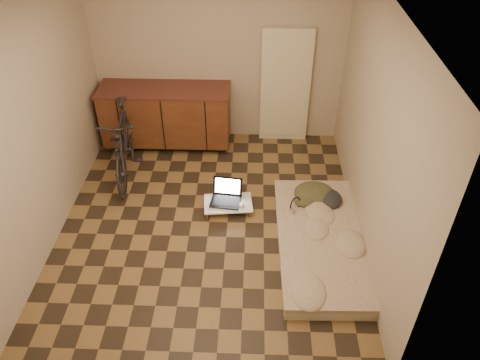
{
  "coord_description": "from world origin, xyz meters",
  "views": [
    {
      "loc": [
        0.51,
        -4.15,
        3.88
      ],
      "look_at": [
        0.37,
        0.13,
        0.55
      ],
      "focal_mm": 35.0,
      "sensor_mm": 36.0,
      "label": 1
    }
  ],
  "objects_px": {
    "bicycle": "(123,138)",
    "futon": "(321,241)",
    "lap_desk": "(228,203)",
    "laptop": "(226,196)"
  },
  "relations": [
    {
      "from": "bicycle",
      "to": "futon",
      "type": "height_order",
      "value": "bicycle"
    },
    {
      "from": "bicycle",
      "to": "futon",
      "type": "xyz_separation_m",
      "value": [
        2.5,
        -1.36,
        -0.45
      ]
    },
    {
      "from": "bicycle",
      "to": "futon",
      "type": "relative_size",
      "value": 0.82
    },
    {
      "from": "bicycle",
      "to": "laptop",
      "type": "distance_m",
      "value": 1.59
    },
    {
      "from": "lap_desk",
      "to": "laptop",
      "type": "height_order",
      "value": "laptop"
    },
    {
      "from": "futon",
      "to": "lap_desk",
      "type": "height_order",
      "value": "futon"
    },
    {
      "from": "bicycle",
      "to": "lap_desk",
      "type": "height_order",
      "value": "bicycle"
    },
    {
      "from": "futon",
      "to": "laptop",
      "type": "distance_m",
      "value": 1.3
    },
    {
      "from": "bicycle",
      "to": "laptop",
      "type": "bearing_deg",
      "value": -33.03
    },
    {
      "from": "lap_desk",
      "to": "laptop",
      "type": "distance_m",
      "value": 0.09
    }
  ]
}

